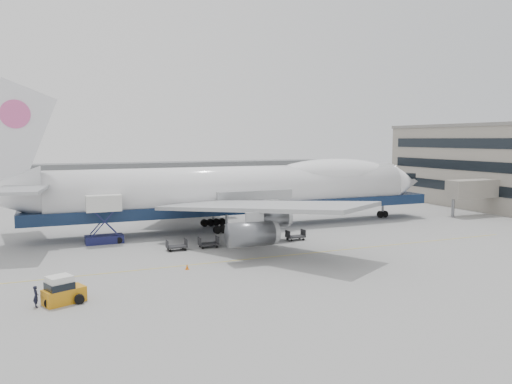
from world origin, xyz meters
name	(u,v)px	position (x,y,z in m)	size (l,w,h in m)	color
ground	(274,244)	(0.00, 0.00, 0.00)	(260.00, 260.00, 0.00)	gray
apron_line	(297,254)	(0.00, -6.00, 0.01)	(60.00, 0.15, 0.01)	gold
hangar	(116,177)	(-10.00, 70.00, 3.50)	(110.00, 8.00, 7.00)	slate
airliner	(244,189)	(0.64, 12.00, 5.62)	(67.00, 55.30, 19.98)	white
catering_truck	(104,216)	(-19.10, 8.52, 3.42)	(4.53, 3.19, 5.99)	#171945
baggage_tug	(62,291)	(-24.50, -13.74, 0.99)	(3.42, 2.65, 2.22)	#C57F12
ground_worker	(36,296)	(-26.38, -13.89, 0.83)	(0.61, 0.40, 1.66)	black
traffic_cone	(187,267)	(-12.92, -7.59, 0.26)	(0.38, 0.38, 0.56)	orange
dolly_0	(177,246)	(-11.86, 1.09, 0.53)	(2.30, 1.35, 1.30)	#2D2D30
dolly_1	(209,243)	(-8.03, 1.09, 0.53)	(2.30, 1.35, 1.30)	#2D2D30
dolly_2	(239,241)	(-4.20, 1.09, 0.53)	(2.30, 1.35, 1.30)	#2D2D30
dolly_3	(268,238)	(-0.37, 1.09, 0.53)	(2.30, 1.35, 1.30)	#2D2D30
dolly_4	(295,236)	(3.46, 1.09, 0.53)	(2.30, 1.35, 1.30)	#2D2D30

